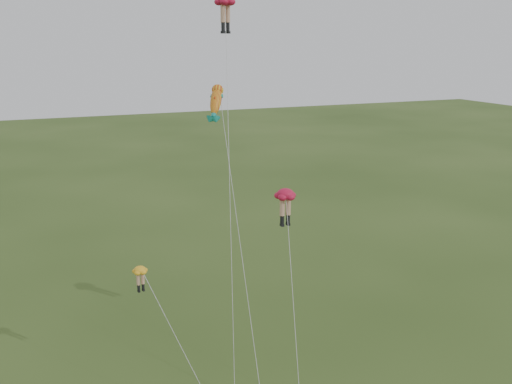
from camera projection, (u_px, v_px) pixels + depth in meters
name	position (u px, v px, depth m)	size (l,w,h in m)	color
legs_kite_red_high	(225.00, 9.00, 38.74)	(3.67, 9.23, 25.30)	#B91335
legs_kite_red_mid	(286.00, 199.00, 40.35)	(3.23, 8.31, 12.15)	#B91335
legs_kite_yellow	(143.00, 278.00, 35.98)	(3.88, 7.44, 8.46)	yellow
fish_kite	(216.00, 102.00, 41.18)	(2.32, 13.05, 19.42)	gold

